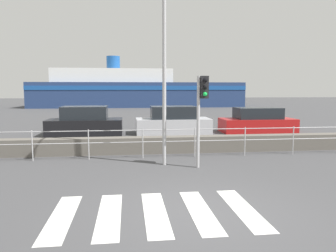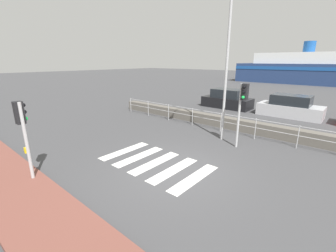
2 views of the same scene
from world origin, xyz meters
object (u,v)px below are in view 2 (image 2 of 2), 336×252
object	(u,v)px
ferry_boat	(324,71)
parked_car_silver	(290,107)
traffic_light_far	(242,102)
traffic_light_near	(23,125)
streetlamp	(225,51)
parked_car_black	(227,100)

from	to	relation	value
ferry_boat	parked_car_silver	xyz separation A→B (m)	(1.69, -28.24, -1.50)
traffic_light_far	ferry_boat	distance (m)	36.15
traffic_light_near	streetlamp	distance (m)	8.21
traffic_light_far	parked_car_silver	world-z (taller)	traffic_light_far
parked_car_black	parked_car_silver	world-z (taller)	parked_car_black
parked_car_black	parked_car_silver	bearing A→B (deg)	-0.00
traffic_light_far	parked_car_silver	xyz separation A→B (m)	(0.21, 7.89, -1.45)
traffic_light_near	streetlamp	size ratio (longest dim) A/B	0.38
traffic_light_far	streetlamp	world-z (taller)	streetlamp
traffic_light_far	streetlamp	bearing A→B (deg)	164.88
streetlamp	parked_car_silver	xyz separation A→B (m)	(1.30, 7.59, -3.51)
traffic_light_far	parked_car_black	world-z (taller)	traffic_light_far
parked_car_black	parked_car_silver	xyz separation A→B (m)	(4.72, -0.00, -0.01)
traffic_light_near	ferry_boat	distance (m)	43.27
traffic_light_near	parked_car_silver	bearing A→B (deg)	74.69
traffic_light_far	traffic_light_near	bearing A→B (deg)	-118.78
traffic_light_near	traffic_light_far	bearing A→B (deg)	61.22
traffic_light_near	traffic_light_far	world-z (taller)	traffic_light_far
parked_car_black	traffic_light_near	bearing A→B (deg)	-87.61
traffic_light_far	streetlamp	distance (m)	2.35
streetlamp	ferry_boat	bearing A→B (deg)	90.62
traffic_light_near	parked_car_black	world-z (taller)	traffic_light_near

